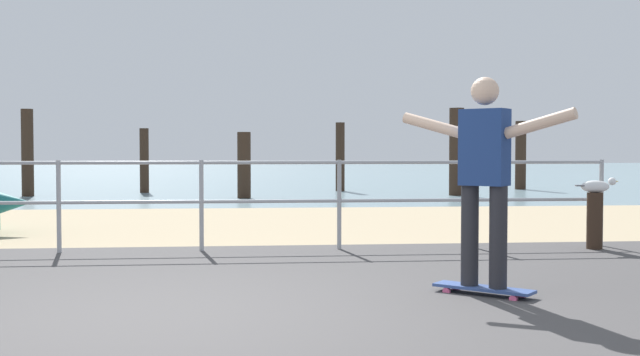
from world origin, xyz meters
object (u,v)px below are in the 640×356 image
(skateboarder, at_px, (484,169))
(skateboard, at_px, (483,289))
(seagull, at_px, (597,186))
(bollard_short, at_px, (595,222))

(skateboarder, bearing_deg, skateboard, 14.04)
(seagull, bearing_deg, skateboarder, -129.45)
(skateboarder, relative_size, bollard_short, 2.46)
(seagull, bearing_deg, bollard_short, 169.52)
(skateboard, xyz_separation_m, skateboarder, (-0.00, -0.00, 0.95))
(bollard_short, xyz_separation_m, seagull, (0.02, -0.00, 0.41))
(skateboarder, xyz_separation_m, seagull, (2.16, 2.63, -0.27))
(skateboard, relative_size, bollard_short, 1.09)
(skateboarder, distance_m, bollard_short, 3.46)
(skateboarder, height_order, seagull, skateboarder)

